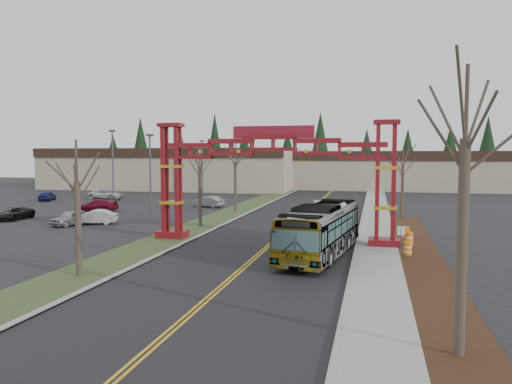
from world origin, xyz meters
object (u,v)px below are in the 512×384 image
(retail_building_west, at_px, (176,168))
(parked_car_mid_a, at_px, (97,205))
(retail_building_east, at_px, (390,170))
(parked_car_mid_b, at_px, (47,196))
(parked_car_near_b, at_px, (95,217))
(gateway_arch, at_px, (273,162))
(bare_tree_median_mid, at_px, (200,168))
(light_pole_far, at_px, (202,163))
(bare_tree_median_near, at_px, (77,182))
(parked_car_far_a, at_px, (209,202))
(barrel_mid, at_px, (409,240))
(parked_car_near_a, at_px, (72,218))
(barrel_north, at_px, (405,234))
(bare_tree_right_far, at_px, (403,166))
(bare_tree_right_near, at_px, (465,141))
(light_pole_near, at_px, (150,168))
(parked_car_far_b, at_px, (106,194))
(street_sign, at_px, (401,235))
(bare_tree_median_far, at_px, (235,163))
(barrel_south, at_px, (408,249))
(silver_sedan, at_px, (323,208))
(transit_bus, at_px, (321,230))
(light_pole_mid, at_px, (113,159))
(parked_car_near_c, at_px, (14,213))

(retail_building_west, bearing_deg, parked_car_mid_a, -80.38)
(retail_building_east, xyz_separation_m, parked_car_mid_b, (-47.24, -37.13, -2.84))
(parked_car_near_b, height_order, parked_car_mid_a, parked_car_mid_a)
(gateway_arch, distance_m, retail_building_east, 62.80)
(bare_tree_median_mid, bearing_deg, light_pole_far, 109.25)
(bare_tree_median_near, bearing_deg, parked_car_far_a, 97.49)
(barrel_mid, bearing_deg, parked_car_near_a, 171.60)
(gateway_arch, xyz_separation_m, barrel_north, (9.57, 2.73, -5.43))
(parked_car_near_b, xyz_separation_m, bare_tree_right_far, (28.08, 10.84, 4.61))
(bare_tree_right_near, bearing_deg, light_pole_near, 128.89)
(parked_car_far_b, xyz_separation_m, bare_tree_median_mid, (22.71, -22.83, 4.62))
(retail_building_east, relative_size, parked_car_mid_b, 9.69)
(parked_car_mid_b, bearing_deg, street_sign, 128.99)
(parked_car_far_a, bearing_deg, barrel_mid, 65.59)
(bare_tree_median_far, bearing_deg, parked_car_near_b, -128.83)
(bare_tree_median_near, relative_size, bare_tree_median_far, 0.96)
(barrel_south, bearing_deg, parked_car_mid_b, 149.19)
(parked_car_near_a, distance_m, bare_tree_right_near, 38.50)
(barrel_south, relative_size, barrel_north, 0.88)
(bare_tree_median_mid, height_order, barrel_north, bare_tree_median_mid)
(silver_sedan, distance_m, parked_car_mid_a, 25.38)
(gateway_arch, bearing_deg, transit_bus, -45.25)
(parked_car_far_b, distance_m, barrel_north, 48.22)
(bare_tree_right_far, bearing_deg, parked_car_far_a, 165.99)
(parked_car_far_b, relative_size, bare_tree_right_far, 0.66)
(gateway_arch, bearing_deg, light_pole_mid, 135.24)
(silver_sedan, xyz_separation_m, parked_car_far_a, (-14.55, 5.80, -0.16))
(bare_tree_median_near, xyz_separation_m, bare_tree_right_near, (18.00, -6.59, 1.90))
(retail_building_east, height_order, barrel_north, retail_building_east)
(retail_building_west, bearing_deg, retail_building_east, 11.31)
(parked_car_mid_b, bearing_deg, parked_car_mid_a, 124.39)
(transit_bus, height_order, parked_car_mid_b, transit_bus)
(light_pole_far, bearing_deg, light_pole_mid, -130.47)
(gateway_arch, relative_size, parked_car_near_b, 4.45)
(transit_bus, xyz_separation_m, barrel_north, (5.61, 6.73, -1.12))
(retail_building_west, bearing_deg, barrel_south, -55.32)
(retail_building_west, relative_size, barrel_mid, 41.27)
(silver_sedan, distance_m, barrel_mid, 17.83)
(retail_building_west, xyz_separation_m, bare_tree_median_mid, (22.00, -47.56, 1.54))
(silver_sedan, height_order, parked_car_near_c, silver_sedan)
(parked_car_near_c, bearing_deg, retail_building_west, 89.64)
(bare_tree_median_near, bearing_deg, parked_car_near_c, 135.90)
(barrel_south, bearing_deg, bare_tree_right_near, -87.87)
(bare_tree_median_near, bearing_deg, bare_tree_median_far, 90.00)
(parked_car_near_b, xyz_separation_m, barrel_north, (27.66, -2.83, -0.12))
(parked_car_near_a, distance_m, parked_car_near_b, 2.01)
(parked_car_near_c, xyz_separation_m, parked_car_mid_b, (-9.57, 18.31, 0.05))
(bare_tree_median_far, xyz_separation_m, light_pole_mid, (-21.50, 11.17, 0.20))
(parked_car_near_b, relative_size, bare_tree_right_far, 0.56)
(transit_bus, height_order, parked_car_mid_a, transit_bus)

